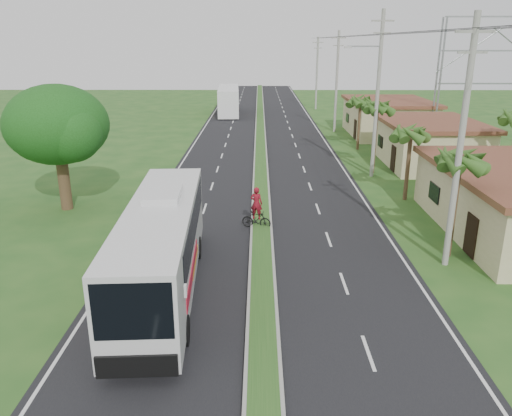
{
  "coord_description": "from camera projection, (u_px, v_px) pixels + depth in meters",
  "views": [
    {
      "loc": [
        -0.14,
        -19.17,
        9.82
      ],
      "look_at": [
        -0.29,
        4.8,
        1.8
      ],
      "focal_mm": 35.0,
      "sensor_mm": 36.0,
      "label": 1
    }
  ],
  "objects": [
    {
      "name": "shade_tree",
      "position": [
        56.0,
        127.0,
        29.27
      ],
      "size": [
        6.3,
        6.0,
        7.54
      ],
      "color": "#473321",
      "rests_on": "ground"
    },
    {
      "name": "utility_pole_d",
      "position": [
        317.0,
        73.0,
        74.53
      ],
      "size": [
        1.6,
        0.28,
        10.5
      ],
      "color": "gray",
      "rests_on": "ground"
    },
    {
      "name": "road_asphalt",
      "position": [
        261.0,
        169.0,
        40.26
      ],
      "size": [
        14.0,
        160.0,
        0.02
      ],
      "primitive_type": "cube",
      "color": "black",
      "rests_on": "ground"
    },
    {
      "name": "billboard_lattice",
      "position": [
        491.0,
        75.0,
        47.45
      ],
      "size": [
        10.18,
        1.18,
        12.07
      ],
      "color": "gray",
      "rests_on": "ground"
    },
    {
      "name": "palm_verge_a",
      "position": [
        460.0,
        160.0,
        22.59
      ],
      "size": [
        2.4,
        2.4,
        5.45
      ],
      "color": "#473321",
      "rests_on": "ground"
    },
    {
      "name": "median_strip",
      "position": [
        261.0,
        168.0,
        40.23
      ],
      "size": [
        1.2,
        160.0,
        0.18
      ],
      "color": "gray",
      "rests_on": "ground"
    },
    {
      "name": "shop_far",
      "position": [
        388.0,
        117.0,
        54.74
      ],
      "size": [
        8.6,
        11.6,
        3.82
      ],
      "color": "tan",
      "rests_on": "ground"
    },
    {
      "name": "palm_verge_c",
      "position": [
        377.0,
        107.0,
        37.64
      ],
      "size": [
        2.4,
        2.4,
        5.85
      ],
      "color": "#473321",
      "rests_on": "ground"
    },
    {
      "name": "lane_edge_left",
      "position": [
        178.0,
        169.0,
        40.3
      ],
      "size": [
        0.12,
        160.0,
        0.01
      ],
      "primitive_type": "cube",
      "color": "silver",
      "rests_on": "ground"
    },
    {
      "name": "utility_pole_b",
      "position": [
        377.0,
        93.0,
        36.33
      ],
      "size": [
        3.2,
        0.28,
        12.0
      ],
      "color": "gray",
      "rests_on": "ground"
    },
    {
      "name": "motorcyclist",
      "position": [
        256.0,
        213.0,
        27.34
      ],
      "size": [
        1.71,
        0.9,
        2.36
      ],
      "rotation": [
        0.0,
        0.0,
        -0.28
      ],
      "color": "black",
      "rests_on": "ground"
    },
    {
      "name": "lane_edge_right",
      "position": [
        344.0,
        170.0,
        40.22
      ],
      "size": [
        0.12,
        160.0,
        0.01
      ],
      "primitive_type": "cube",
      "color": "silver",
      "rests_on": "ground"
    },
    {
      "name": "palm_verge_b",
      "position": [
        411.0,
        133.0,
        31.24
      ],
      "size": [
        2.4,
        2.4,
        5.05
      ],
      "color": "#473321",
      "rests_on": "ground"
    },
    {
      "name": "shop_mid",
      "position": [
        429.0,
        142.0,
        41.49
      ],
      "size": [
        7.6,
        10.6,
        3.67
      ],
      "color": "tan",
      "rests_on": "ground"
    },
    {
      "name": "ground",
      "position": [
        262.0,
        284.0,
        21.3
      ],
      "size": [
        180.0,
        180.0,
        0.0
      ],
      "primitive_type": "plane",
      "color": "#234E1C",
      "rests_on": "ground"
    },
    {
      "name": "coach_bus_far",
      "position": [
        229.0,
        99.0,
        70.64
      ],
      "size": [
        3.35,
        12.8,
        3.7
      ],
      "rotation": [
        0.0,
        0.0,
        0.05
      ],
      "color": "white",
      "rests_on": "ground"
    },
    {
      "name": "utility_pole_a",
      "position": [
        461.0,
        143.0,
        21.34
      ],
      "size": [
        1.6,
        0.28,
        11.0
      ],
      "color": "gray",
      "rests_on": "ground"
    },
    {
      "name": "utility_pole_c",
      "position": [
        337.0,
        81.0,
        55.49
      ],
      "size": [
        1.6,
        0.28,
        11.0
      ],
      "color": "gray",
      "rests_on": "ground"
    },
    {
      "name": "coach_bus_main",
      "position": [
        162.0,
        242.0,
        20.03
      ],
      "size": [
        3.24,
        12.41,
        3.97
      ],
      "rotation": [
        0.0,
        0.0,
        0.06
      ],
      "color": "silver",
      "rests_on": "ground"
    },
    {
      "name": "palm_verge_d",
      "position": [
        361.0,
        101.0,
        46.35
      ],
      "size": [
        2.4,
        2.4,
        5.25
      ],
      "color": "#473321",
      "rests_on": "ground"
    }
  ]
}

